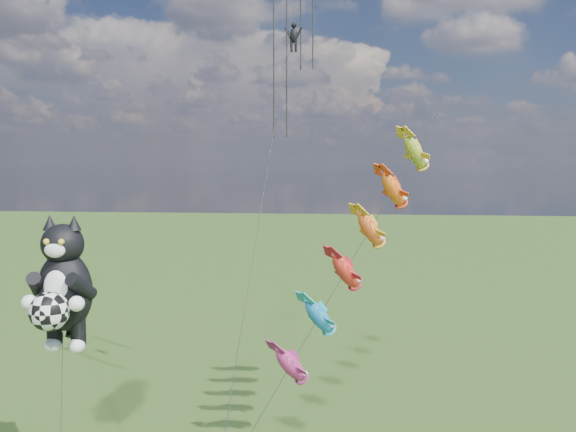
# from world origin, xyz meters

# --- Properties ---
(cat_kite_rig) EXTENTS (2.86, 4.30, 11.70)m
(cat_kite_rig) POSITION_xyz_m (2.55, 4.27, 8.70)
(cat_kite_rig) COLOR brown
(cat_kite_rig) RESTS_ON ground
(fish_windsock_rig) EXTENTS (10.70, 12.00, 17.18)m
(fish_windsock_rig) POSITION_xyz_m (15.11, 9.53, 9.65)
(fish_windsock_rig) COLOR brown
(fish_windsock_rig) RESTS_ON ground
(parafoil_rig) EXTENTS (2.86, 17.44, 28.08)m
(parafoil_rig) POSITION_xyz_m (11.63, 12.13, 20.98)
(parafoil_rig) COLOR brown
(parafoil_rig) RESTS_ON ground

